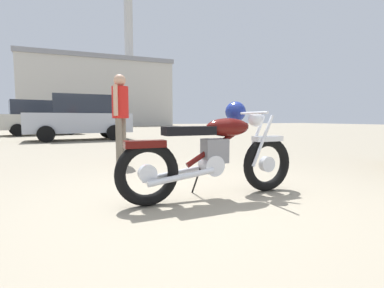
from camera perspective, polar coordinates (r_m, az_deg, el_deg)
The scene contains 6 objects.
ground_plane at distance 2.97m, azimuth 4.95°, elevation -11.66°, with size 80.00×80.00×0.00m, color gray.
vintage_motorcycle at distance 3.11m, azimuth 4.87°, elevation -1.62°, with size 2.08×0.74×1.07m.
bystander at distance 5.45m, azimuth -14.12°, elevation 6.68°, with size 0.30×0.39×1.66m.
silver_sedan_mid at distance 12.30m, azimuth -21.20°, elevation 5.06°, with size 3.98×1.98×1.78m.
blue_hatchback_right at distance 16.99m, azimuth -28.01°, elevation 4.72°, with size 4.15×2.39×1.78m.
industrial_building at distance 38.76m, azimuth -18.32°, elevation 9.57°, with size 16.82×11.21×17.91m.
Camera 1 is at (-1.36, -2.49, 0.85)m, focal length 26.69 mm.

